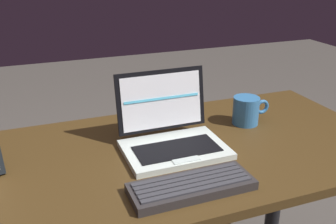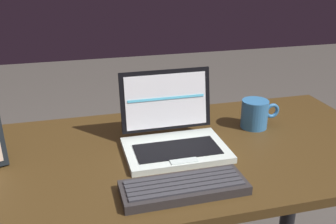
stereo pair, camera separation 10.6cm
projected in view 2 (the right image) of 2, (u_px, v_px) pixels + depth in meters
The scene contains 4 objects.
desk at pixel (156, 190), 1.19m from camera, with size 1.46×0.66×0.72m.
laptop_front at pixel (173, 135), 1.15m from camera, with size 0.30×0.24×0.22m.
external_keyboard at pixel (184, 187), 0.95m from camera, with size 0.31×0.12×0.03m.
coffee_mug at pixel (255, 114), 1.29m from camera, with size 0.13×0.09×0.10m.
Camera 2 is at (-0.22, -0.98, 1.26)m, focal length 41.32 mm.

